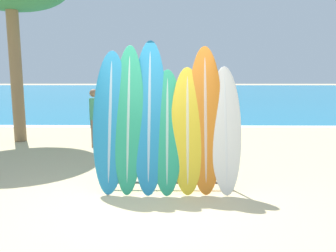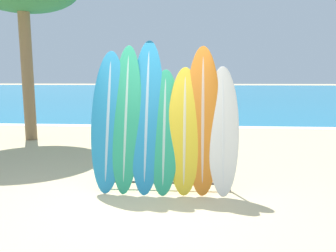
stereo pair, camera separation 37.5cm
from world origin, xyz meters
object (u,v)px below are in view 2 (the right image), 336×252
surfboard_slot_0 (108,120)px  surfboard_slot_2 (147,115)px  surfboard_rack (164,160)px  person_near_water (124,106)px  surfboard_slot_5 (203,119)px  surfboard_slot_1 (126,117)px  person_mid_beach (101,115)px  surfboard_slot_4 (185,130)px  surfboard_slot_6 (223,130)px  surfboard_slot_3 (164,131)px

surfboard_slot_0 → surfboard_slot_2: (0.66, 0.04, 0.09)m
surfboard_rack → person_near_water: bearing=108.1°
person_near_water → surfboard_rack: bearing=87.5°
surfboard_slot_5 → surfboard_slot_1: bearing=179.8°
person_mid_beach → person_near_water: bearing=-164.1°
surfboard_slot_1 → surfboard_slot_4: 1.01m
surfboard_slot_5 → surfboard_slot_2: bearing=177.9°
surfboard_slot_2 → surfboard_slot_4: size_ratio=1.23×
surfboard_slot_5 → person_near_water: (-2.60, 5.95, -0.35)m
surfboard_slot_0 → surfboard_slot_5: 1.59m
surfboard_rack → surfboard_slot_6: (0.97, -0.00, 0.54)m
surfboard_slot_1 → surfboard_rack: bearing=-4.3°
surfboard_rack → person_near_water: (-1.96, 6.00, 0.35)m
surfboard_rack → surfboard_slot_1: surfboard_slot_1 is taller
surfboard_slot_1 → person_near_water: size_ratio=1.55×
surfboard_slot_1 → surfboard_slot_6: (1.62, -0.05, -0.18)m
surfboard_slot_0 → surfboard_slot_3: (0.96, -0.04, -0.16)m
surfboard_slot_1 → surfboard_slot_6: 1.63m
surfboard_rack → surfboard_slot_6: bearing=-0.2°
surfboard_slot_4 → surfboard_slot_2: bearing=172.1°
surfboard_slot_3 → person_mid_beach: bearing=120.9°
surfboard_rack → surfboard_slot_5: (0.63, 0.05, 0.71)m
surfboard_slot_6 → surfboard_slot_1: bearing=178.1°
surfboard_slot_3 → surfboard_slot_0: bearing=177.5°
surfboard_slot_0 → person_mid_beach: 3.56m
person_mid_beach → surfboard_slot_0: bearing=35.5°
surfboard_slot_4 → surfboard_slot_6: 0.63m
surfboard_rack → surfboard_slot_4: surfboard_slot_4 is taller
surfboard_slot_0 → surfboard_slot_6: size_ratio=1.13×
surfboard_slot_5 → surfboard_slot_6: surfboard_slot_5 is taller
surfboard_slot_0 → surfboard_slot_5: (1.59, 0.01, 0.04)m
surfboard_slot_2 → person_near_water: 6.16m
surfboard_rack → surfboard_slot_1: size_ratio=0.91×
surfboard_slot_3 → surfboard_slot_5: bearing=4.5°
surfboard_slot_2 → surfboard_slot_3: (0.30, -0.08, -0.25)m
person_near_water → person_mid_beach: bearing=67.6°
surfboard_slot_4 → person_near_water: 6.44m
surfboard_rack → person_mid_beach: bearing=120.9°
surfboard_slot_3 → surfboard_slot_5: 0.67m
surfboard_slot_6 → person_mid_beach: (-3.01, 3.42, -0.19)m
surfboard_slot_5 → person_near_water: 6.51m
surfboard_rack → surfboard_slot_0: size_ratio=0.95×
surfboard_slot_4 → person_mid_beach: surfboard_slot_4 is taller
surfboard_slot_4 → surfboard_rack: bearing=178.4°
surfboard_slot_2 → surfboard_slot_5: 0.94m
surfboard_slot_4 → surfboard_slot_6: size_ratio=0.99×
surfboard_slot_2 → person_near_water: size_ratio=1.61×
surfboard_slot_4 → person_near_water: surfboard_slot_4 is taller
person_mid_beach → surfboard_slot_6: bearing=59.1°
surfboard_slot_2 → person_mid_beach: (-1.74, 3.34, -0.42)m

